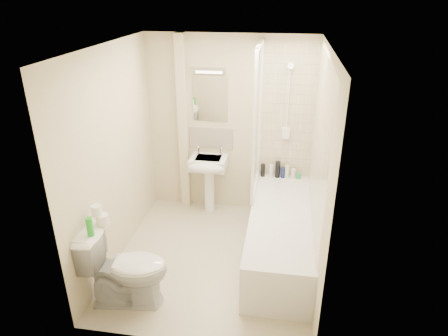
# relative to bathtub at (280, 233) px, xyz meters

# --- Properties ---
(floor) EXTENTS (2.50, 2.50, 0.00)m
(floor) POSITION_rel_bathtub_xyz_m (-0.75, -0.20, -0.29)
(floor) COLOR beige
(floor) RESTS_ON ground
(wall_back) EXTENTS (2.20, 0.02, 2.40)m
(wall_back) POSITION_rel_bathtub_xyz_m (-0.75, 1.05, 0.91)
(wall_back) COLOR beige
(wall_back) RESTS_ON ground
(wall_left) EXTENTS (0.02, 2.50, 2.40)m
(wall_left) POSITION_rel_bathtub_xyz_m (-1.85, -0.20, 0.91)
(wall_left) COLOR beige
(wall_left) RESTS_ON ground
(wall_right) EXTENTS (0.02, 2.50, 2.40)m
(wall_right) POSITION_rel_bathtub_xyz_m (0.35, -0.20, 0.91)
(wall_right) COLOR beige
(wall_right) RESTS_ON ground
(ceiling) EXTENTS (2.20, 2.50, 0.02)m
(ceiling) POSITION_rel_bathtub_xyz_m (-0.75, -0.20, 2.11)
(ceiling) COLOR white
(ceiling) RESTS_ON wall_back
(tile_back) EXTENTS (0.70, 0.01, 1.75)m
(tile_back) POSITION_rel_bathtub_xyz_m (0.00, 1.04, 1.14)
(tile_back) COLOR beige
(tile_back) RESTS_ON wall_back
(tile_right) EXTENTS (0.01, 2.10, 1.75)m
(tile_right) POSITION_rel_bathtub_xyz_m (0.34, 0.00, 1.14)
(tile_right) COLOR beige
(tile_right) RESTS_ON wall_right
(pipe_boxing) EXTENTS (0.12, 0.12, 2.40)m
(pipe_boxing) POSITION_rel_bathtub_xyz_m (-1.37, 0.99, 0.91)
(pipe_boxing) COLOR beige
(pipe_boxing) RESTS_ON ground
(splashback) EXTENTS (0.60, 0.02, 0.30)m
(splashback) POSITION_rel_bathtub_xyz_m (-1.00, 1.04, 0.74)
(splashback) COLOR beige
(splashback) RESTS_ON wall_back
(mirror) EXTENTS (0.46, 0.01, 0.60)m
(mirror) POSITION_rel_bathtub_xyz_m (-1.00, 1.04, 1.29)
(mirror) COLOR white
(mirror) RESTS_ON wall_back
(strip_light) EXTENTS (0.42, 0.07, 0.07)m
(strip_light) POSITION_rel_bathtub_xyz_m (-1.00, 1.02, 1.66)
(strip_light) COLOR silver
(strip_light) RESTS_ON wall_back
(bathtub) EXTENTS (0.70, 2.10, 0.55)m
(bathtub) POSITION_rel_bathtub_xyz_m (0.00, 0.00, 0.00)
(bathtub) COLOR white
(bathtub) RESTS_ON ground
(shower_screen) EXTENTS (0.04, 0.92, 1.80)m
(shower_screen) POSITION_rel_bathtub_xyz_m (-0.35, 0.60, 1.16)
(shower_screen) COLOR white
(shower_screen) RESTS_ON bathtub
(shower_fixture) EXTENTS (0.10, 0.16, 0.99)m
(shower_fixture) POSITION_rel_bathtub_xyz_m (-0.00, 0.99, 1.26)
(shower_fixture) COLOR white
(shower_fixture) RESTS_ON wall_back
(pedestal_sink) EXTENTS (0.49, 0.46, 0.94)m
(pedestal_sink) POSITION_rel_bathtub_xyz_m (-1.00, 0.81, 0.37)
(pedestal_sink) COLOR white
(pedestal_sink) RESTS_ON ground
(bottle_black_a) EXTENTS (0.06, 0.06, 0.18)m
(bottle_black_a) POSITION_rel_bathtub_xyz_m (-0.28, 0.96, 0.35)
(bottle_black_a) COLOR black
(bottle_black_a) RESTS_ON bathtub
(bottle_white_a) EXTENTS (0.05, 0.05, 0.17)m
(bottle_white_a) POSITION_rel_bathtub_xyz_m (-0.16, 0.96, 0.35)
(bottle_white_a) COLOR white
(bottle_white_a) RESTS_ON bathtub
(bottle_black_b) EXTENTS (0.07, 0.07, 0.23)m
(bottle_black_b) POSITION_rel_bathtub_xyz_m (-0.08, 0.96, 0.37)
(bottle_black_b) COLOR black
(bottle_black_b) RESTS_ON bathtub
(bottle_blue) EXTENTS (0.06, 0.06, 0.14)m
(bottle_blue) POSITION_rel_bathtub_xyz_m (-0.01, 0.96, 0.33)
(bottle_blue) COLOR navy
(bottle_blue) RESTS_ON bathtub
(bottle_cream) EXTENTS (0.05, 0.05, 0.18)m
(bottle_cream) POSITION_rel_bathtub_xyz_m (0.05, 0.96, 0.35)
(bottle_cream) COLOR beige
(bottle_cream) RESTS_ON bathtub
(bottle_white_b) EXTENTS (0.05, 0.05, 0.13)m
(bottle_white_b) POSITION_rel_bathtub_xyz_m (0.13, 0.96, 0.33)
(bottle_white_b) COLOR silver
(bottle_white_b) RESTS_ON bathtub
(bottle_green) EXTENTS (0.06, 0.06, 0.08)m
(bottle_green) POSITION_rel_bathtub_xyz_m (0.21, 0.96, 0.30)
(bottle_green) COLOR green
(bottle_green) RESTS_ON bathtub
(toilet) EXTENTS (0.63, 0.91, 0.82)m
(toilet) POSITION_rel_bathtub_xyz_m (-1.47, -1.02, 0.12)
(toilet) COLOR white
(toilet) RESTS_ON ground
(toilet_roll_lower) EXTENTS (0.12, 0.12, 0.10)m
(toilet_roll_lower) POSITION_rel_bathtub_xyz_m (-1.70, -0.92, 0.58)
(toilet_roll_lower) COLOR white
(toilet_roll_lower) RESTS_ON toilet
(toilet_roll_upper) EXTENTS (0.10, 0.10, 0.11)m
(toilet_roll_upper) POSITION_rel_bathtub_xyz_m (-1.74, -0.93, 0.69)
(toilet_roll_upper) COLOR white
(toilet_roll_upper) RESTS_ON toilet_roll_lower
(green_bottle) EXTENTS (0.06, 0.06, 0.19)m
(green_bottle) POSITION_rel_bathtub_xyz_m (-1.72, -1.12, 0.63)
(green_bottle) COLOR green
(green_bottle) RESTS_ON toilet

